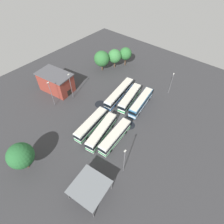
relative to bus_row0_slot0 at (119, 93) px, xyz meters
The scene contains 20 objects.
ground_plane 9.22m from the bus_row0_slot0, 34.12° to the left, with size 96.13×96.13×0.00m, color #333335.
bus_row0_slot0 is the anchor object (origin of this frame).
bus_row0_slot1 4.02m from the bus_row0_slot0, 96.04° to the left, with size 12.74×4.86×3.41m.
bus_row0_slot2 8.08m from the bus_row0_slot0, 97.19° to the left, with size 12.92×4.34×3.41m.
bus_row1_slot0 15.87m from the bus_row0_slot0, ahead, with size 12.45×3.98×3.41m.
bus_row1_slot1 16.87m from the bus_row0_slot0, 21.79° to the left, with size 12.77×4.91×3.41m.
bus_row1_slot2 17.74m from the bus_row0_slot0, 34.70° to the left, with size 11.93×3.52×3.41m.
depot_building 22.20m from the bus_row0_slot0, 60.62° to the right, with size 8.58×12.61×6.79m.
maintenance_shelter 32.60m from the bus_row0_slot0, 27.35° to the left, with size 8.11×8.00×3.88m.
lamp_post_far_corner 21.75m from the bus_row0_slot0, 39.89° to the right, with size 0.56×0.28×9.16m.
lamp_post_mid_lot 17.53m from the bus_row0_slot0, 136.99° to the left, with size 0.56×0.28×8.21m.
lamp_post_by_building 26.65m from the bus_row0_slot0, 40.48° to the left, with size 0.56×0.28×8.99m.
lamp_post_near_entrance 16.06m from the bus_row0_slot0, 49.29° to the right, with size 0.56×0.28×9.52m.
tree_northeast 19.12m from the bus_row0_slot0, 135.70° to the right, with size 5.34×5.34×7.62m.
tree_northwest 34.46m from the bus_row0_slot0, ahead, with size 5.97×5.97×8.34m.
tree_south_edge 20.89m from the bus_row0_slot0, 148.20° to the right, with size 4.89×4.89×7.55m.
tree_north_edge 18.15m from the bus_row0_slot0, 118.90° to the right, with size 5.95×5.95×8.03m.
puddle_centre_drain 7.42m from the bus_row0_slot0, 21.71° to the right, with size 3.63×3.63×0.01m, color black.
puddle_near_shelter 3.04m from the bus_row0_slot0, 55.74° to the right, with size 2.12×2.12×0.01m, color black.
puddle_between_rows 12.78m from the bus_row0_slot0, 52.40° to the left, with size 3.23×3.23×0.01m, color black.
Camera 1 is at (29.44, 22.68, 41.16)m, focal length 28.90 mm.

